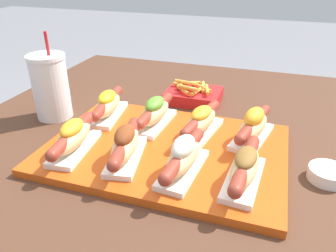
% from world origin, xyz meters
% --- Properties ---
extents(patio_table, '(1.14, 1.11, 0.68)m').
position_xyz_m(patio_table, '(0.00, 0.00, 0.34)').
color(patio_table, '#4C2D1E').
rests_on(patio_table, ground_plane).
extents(serving_tray, '(0.53, 0.38, 0.02)m').
position_xyz_m(serving_tray, '(-0.00, -0.13, 0.69)').
color(serving_tray, '#CC4C14').
rests_on(serving_tray, patio_table).
extents(hot_dog_0, '(0.08, 0.20, 0.07)m').
position_xyz_m(hot_dog_0, '(-0.18, -0.22, 0.74)').
color(hot_dog_0, white).
rests_on(hot_dog_0, serving_tray).
extents(hot_dog_1, '(0.09, 0.20, 0.07)m').
position_xyz_m(hot_dog_1, '(-0.06, -0.21, 0.74)').
color(hot_dog_1, white).
rests_on(hot_dog_1, serving_tray).
extents(hot_dog_2, '(0.07, 0.20, 0.08)m').
position_xyz_m(hot_dog_2, '(0.07, -0.22, 0.74)').
color(hot_dog_2, white).
rests_on(hot_dog_2, serving_tray).
extents(hot_dog_3, '(0.07, 0.20, 0.07)m').
position_xyz_m(hot_dog_3, '(0.18, -0.21, 0.73)').
color(hot_dog_3, white).
rests_on(hot_dog_3, serving_tray).
extents(hot_dog_4, '(0.08, 0.20, 0.07)m').
position_xyz_m(hot_dog_4, '(-0.19, -0.04, 0.74)').
color(hot_dog_4, white).
rests_on(hot_dog_4, serving_tray).
extents(hot_dog_5, '(0.07, 0.20, 0.07)m').
position_xyz_m(hot_dog_5, '(-0.06, -0.04, 0.74)').
color(hot_dog_5, white).
rests_on(hot_dog_5, serving_tray).
extents(hot_dog_6, '(0.09, 0.20, 0.07)m').
position_xyz_m(hot_dog_6, '(0.06, -0.05, 0.73)').
color(hot_dog_6, white).
rests_on(hot_dog_6, serving_tray).
extents(hot_dog_7, '(0.09, 0.20, 0.08)m').
position_xyz_m(hot_dog_7, '(0.18, -0.04, 0.74)').
color(hot_dog_7, white).
rests_on(hot_dog_7, serving_tray).
extents(sauce_bowl, '(0.08, 0.08, 0.03)m').
position_xyz_m(sauce_bowl, '(0.34, -0.13, 0.70)').
color(sauce_bowl, white).
rests_on(sauce_bowl, patio_table).
extents(drink_cup, '(0.10, 0.10, 0.24)m').
position_xyz_m(drink_cup, '(-0.36, -0.05, 0.77)').
color(drink_cup, white).
rests_on(drink_cup, patio_table).
extents(fries_basket, '(0.16, 0.13, 0.06)m').
position_xyz_m(fries_basket, '(-0.01, 0.18, 0.70)').
color(fries_basket, red).
rests_on(fries_basket, patio_table).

